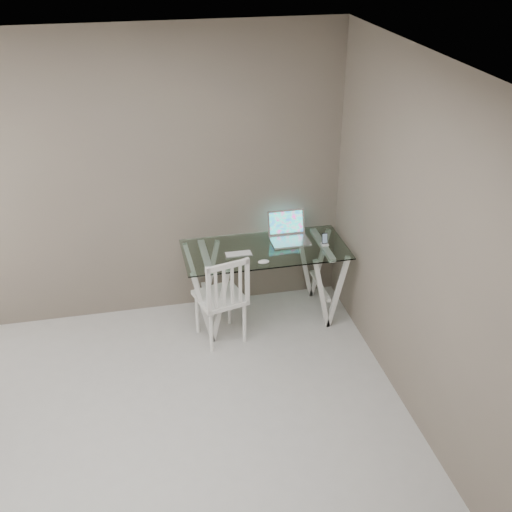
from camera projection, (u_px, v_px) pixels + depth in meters
The scene contains 7 objects.
room at pixel (123, 269), 3.60m from camera, with size 4.50×4.52×2.71m.
desk at pixel (265, 283), 6.04m from camera, with size 1.50×0.70×0.75m.
chair at pixel (223, 296), 5.65m from camera, with size 0.49×0.49×0.88m.
laptop at pixel (288, 233), 6.02m from camera, with size 0.36×0.32×0.24m.
keyboard at pixel (238, 254), 5.77m from camera, with size 0.25×0.11×0.01m, color silver.
mouse at pixel (264, 262), 5.62m from camera, with size 0.10×0.06×0.03m, color white.
phone_dock at pixel (325, 242), 5.92m from camera, with size 0.06×0.06×0.12m.
Camera 1 is at (0.00, -3.19, 3.51)m, focal length 45.00 mm.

